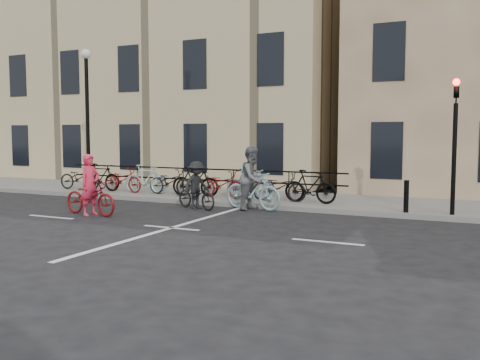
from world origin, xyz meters
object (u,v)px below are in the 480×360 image
at_px(cyclist_grey, 253,184).
at_px(cyclist_pink, 90,194).
at_px(lamp_post, 87,102).
at_px(cyclist_dark, 196,190).
at_px(traffic_light, 455,129).

bearing_deg(cyclist_grey, cyclist_pink, 139.71).
relative_size(lamp_post, cyclist_grey, 2.54).
height_order(lamp_post, cyclist_pink, lamp_post).
bearing_deg(cyclist_pink, cyclist_dark, -33.99).
distance_m(lamp_post, cyclist_grey, 7.53).
distance_m(traffic_light, cyclist_grey, 5.96).
relative_size(lamp_post, cyclist_dark, 2.98).
bearing_deg(cyclist_dark, cyclist_pink, 157.77).
bearing_deg(lamp_post, cyclist_pink, -48.14).
distance_m(cyclist_pink, cyclist_grey, 4.82).
height_order(cyclist_pink, cyclist_dark, cyclist_pink).
bearing_deg(cyclist_dark, lamp_post, 96.55).
bearing_deg(traffic_light, lamp_post, 179.73).
bearing_deg(lamp_post, cyclist_grey, -4.90).
height_order(traffic_light, cyclist_grey, traffic_light).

